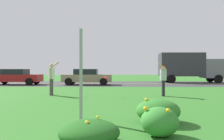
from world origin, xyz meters
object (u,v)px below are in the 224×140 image
(box_truck_gray, at_px, (189,66))
(sign_post_near_path, at_px, (81,74))
(person_catcher_red_cap_gray_shirt, at_px, (163,77))
(frisbee_red, at_px, (105,78))
(car_red_center_left, at_px, (16,77))
(car_tan_center_right, at_px, (87,77))
(person_thrower_white_shirt, at_px, (51,76))

(box_truck_gray, bearing_deg, sign_post_near_path, -114.31)
(person_catcher_red_cap_gray_shirt, xyz_separation_m, box_truck_gray, (5.40, 13.50, 0.83))
(person_catcher_red_cap_gray_shirt, bearing_deg, sign_post_near_path, -119.78)
(box_truck_gray, bearing_deg, frisbee_red, -121.61)
(car_red_center_left, bearing_deg, sign_post_near_path, -60.60)
(frisbee_red, height_order, box_truck_gray, box_truck_gray)
(box_truck_gray, bearing_deg, car_tan_center_right, -158.59)
(person_thrower_white_shirt, height_order, person_catcher_red_cap_gray_shirt, person_thrower_white_shirt)
(person_thrower_white_shirt, relative_size, box_truck_gray, 0.27)
(person_thrower_white_shirt, height_order, car_tan_center_right, person_thrower_white_shirt)
(person_thrower_white_shirt, height_order, box_truck_gray, box_truck_gray)
(frisbee_red, relative_size, car_red_center_left, 0.06)
(car_red_center_left, relative_size, car_tan_center_right, 1.00)
(sign_post_near_path, relative_size, car_tan_center_right, 0.54)
(sign_post_near_path, xyz_separation_m, frisbee_red, (0.33, 5.67, -0.27))
(sign_post_near_path, xyz_separation_m, box_truck_gray, (8.71, 19.29, 0.58))
(sign_post_near_path, height_order, car_red_center_left, sign_post_near_path)
(person_catcher_red_cap_gray_shirt, distance_m, car_tan_center_right, 10.70)
(person_thrower_white_shirt, height_order, car_red_center_left, person_thrower_white_shirt)
(car_red_center_left, distance_m, box_truck_gray, 17.76)
(box_truck_gray, bearing_deg, car_red_center_left, -166.43)
(frisbee_red, xyz_separation_m, car_red_center_left, (-8.85, 9.46, -0.21))
(car_red_center_left, height_order, car_tan_center_right, same)
(person_thrower_white_shirt, distance_m, frisbee_red, 2.92)
(sign_post_near_path, height_order, person_thrower_white_shirt, sign_post_near_path)
(sign_post_near_path, height_order, box_truck_gray, box_truck_gray)
(person_catcher_red_cap_gray_shirt, relative_size, car_tan_center_right, 0.39)
(frisbee_red, bearing_deg, car_red_center_left, 133.09)
(person_catcher_red_cap_gray_shirt, height_order, frisbee_red, person_catcher_red_cap_gray_shirt)
(person_thrower_white_shirt, xyz_separation_m, box_truck_gray, (11.28, 13.25, 0.79))
(person_catcher_red_cap_gray_shirt, bearing_deg, car_tan_center_right, 119.18)
(frisbee_red, height_order, car_red_center_left, car_red_center_left)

